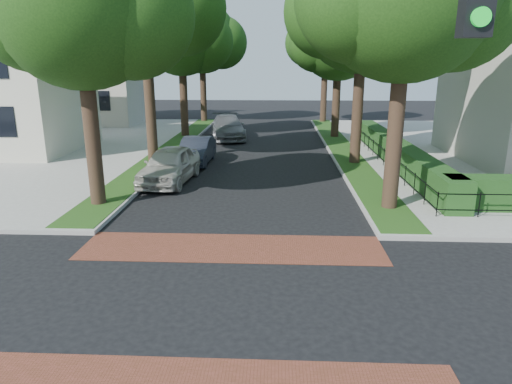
% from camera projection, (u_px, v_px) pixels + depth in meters
% --- Properties ---
extents(ground, '(120.00, 120.00, 0.00)m').
position_uv_depth(ground, '(219.00, 302.00, 10.53)').
color(ground, black).
rests_on(ground, ground).
extents(crosswalk_far, '(9.00, 2.20, 0.01)m').
position_uv_depth(crosswalk_far, '(232.00, 248.00, 13.61)').
color(crosswalk_far, brown).
rests_on(crosswalk_far, ground).
extents(grass_strip_ne, '(1.60, 29.80, 0.02)m').
position_uv_depth(grass_strip_ne, '(342.00, 148.00, 28.61)').
color(grass_strip_ne, '#204012').
rests_on(grass_strip_ne, sidewalk_ne).
extents(grass_strip_nw, '(1.60, 29.80, 0.02)m').
position_uv_depth(grass_strip_nw, '(172.00, 147.00, 29.09)').
color(grass_strip_nw, '#204012').
rests_on(grass_strip_nw, sidewalk_nw).
extents(tree_right_mid, '(8.25, 7.09, 11.22)m').
position_uv_depth(tree_right_mid, '(365.00, 8.00, 22.77)').
color(tree_right_mid, black).
rests_on(tree_right_mid, sidewalk_ne).
extents(tree_right_far, '(7.25, 6.23, 9.74)m').
position_uv_depth(tree_right_far, '(340.00, 39.00, 31.69)').
color(tree_right_far, black).
rests_on(tree_right_far, sidewalk_ne).
extents(tree_right_back, '(7.50, 6.45, 10.20)m').
position_uv_depth(tree_right_back, '(327.00, 40.00, 40.25)').
color(tree_right_back, black).
rests_on(tree_right_back, sidewalk_ne).
extents(tree_left_near, '(7.50, 6.45, 10.20)m').
position_uv_depth(tree_left_near, '(85.00, 5.00, 15.74)').
color(tree_left_near, black).
rests_on(tree_left_near, sidewalk_nw).
extents(tree_left_mid, '(8.00, 6.88, 11.48)m').
position_uv_depth(tree_left_mid, '(147.00, 1.00, 23.15)').
color(tree_left_mid, black).
rests_on(tree_left_mid, sidewalk_nw).
extents(tree_left_far, '(7.00, 6.02, 9.86)m').
position_uv_depth(tree_left_far, '(183.00, 37.00, 32.11)').
color(tree_left_far, black).
rests_on(tree_left_far, sidewalk_nw).
extents(tree_left_back, '(7.75, 6.66, 10.44)m').
position_uv_depth(tree_left_back, '(203.00, 39.00, 40.70)').
color(tree_left_back, black).
rests_on(tree_left_back, sidewalk_nw).
extents(hedge_main_road, '(1.00, 18.00, 1.20)m').
position_uv_depth(hedge_main_road, '(396.00, 152.00, 24.40)').
color(hedge_main_road, '#1C3E15').
rests_on(hedge_main_road, sidewalk_ne).
extents(fence_main_road, '(0.06, 18.00, 0.90)m').
position_uv_depth(fence_main_road, '(381.00, 154.00, 24.48)').
color(fence_main_road, black).
rests_on(fence_main_road, sidewalk_ne).
extents(house_left_far, '(10.00, 9.00, 10.14)m').
position_uv_depth(house_left_far, '(89.00, 66.00, 40.60)').
color(house_left_far, '#B8B4A5').
rests_on(house_left_far, sidewalk_nw).
extents(parked_car_front, '(2.38, 5.00, 1.65)m').
position_uv_depth(parked_car_front, '(170.00, 165.00, 20.87)').
color(parked_car_front, '#B5B0A3').
rests_on(parked_car_front, ground).
extents(parked_car_middle, '(1.62, 4.37, 1.43)m').
position_uv_depth(parked_car_middle, '(196.00, 151.00, 24.90)').
color(parked_car_middle, '#1F242F').
rests_on(parked_car_middle, ground).
extents(parked_car_rear, '(3.25, 6.02, 1.66)m').
position_uv_depth(parked_car_rear, '(228.00, 127.00, 33.16)').
color(parked_car_rear, slate).
rests_on(parked_car_rear, ground).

